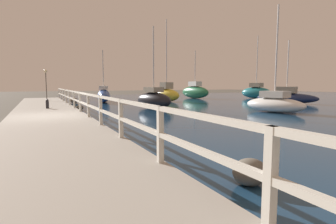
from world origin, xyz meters
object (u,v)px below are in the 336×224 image
object	(u,v)px
sailboat_blue	(104,95)
sailboat_navy	(286,97)
sailboat_yellow	(167,94)
dock_lamp	(46,76)
sailboat_teal	(256,92)
sailboat_green	(195,91)
sailboat_white	(274,103)
sailboat_black	(154,99)
mooring_bollard	(47,104)

from	to	relation	value
sailboat_blue	sailboat_navy	size ratio (longest dim) A/B	0.98
sailboat_blue	sailboat_yellow	size ratio (longest dim) A/B	0.68
dock_lamp	sailboat_teal	bearing A→B (deg)	-3.37
sailboat_green	sailboat_white	distance (m)	16.81
sailboat_blue	sailboat_black	distance (m)	8.66
sailboat_black	sailboat_green	xyz separation A→B (m)	(10.11, 10.64, 0.19)
sailboat_green	sailboat_white	size ratio (longest dim) A/B	0.91
mooring_bollard	sailboat_blue	bearing A→B (deg)	58.39
sailboat_blue	sailboat_white	size ratio (longest dim) A/B	0.86
sailboat_black	sailboat_white	distance (m)	7.91
sailboat_black	sailboat_navy	distance (m)	12.86
sailboat_teal	dock_lamp	bearing A→B (deg)	158.47
sailboat_black	sailboat_yellow	xyz separation A→B (m)	(4.28, 6.70, 0.10)
dock_lamp	sailboat_navy	distance (m)	21.48
sailboat_teal	mooring_bollard	bearing A→B (deg)	178.50
dock_lamp	sailboat_blue	world-z (taller)	sailboat_blue
mooring_bollard	dock_lamp	xyz separation A→B (m)	(0.21, 8.41, 1.84)
dock_lamp	sailboat_yellow	world-z (taller)	sailboat_yellow
sailboat_green	sailboat_blue	bearing A→B (deg)	-175.62
dock_lamp	sailboat_black	xyz separation A→B (m)	(6.60, -8.44, -1.75)
dock_lamp	sailboat_navy	size ratio (longest dim) A/B	0.48
sailboat_teal	sailboat_green	distance (m)	7.49
sailboat_green	sailboat_black	bearing A→B (deg)	-139.48
mooring_bollard	dock_lamp	distance (m)	8.61
sailboat_green	sailboat_teal	bearing A→B (deg)	-34.48
sailboat_black	sailboat_blue	bearing A→B (deg)	87.15
sailboat_teal	sailboat_white	size ratio (longest dim) A/B	1.18
sailboat_navy	sailboat_white	size ratio (longest dim) A/B	0.88
mooring_bollard	sailboat_yellow	size ratio (longest dim) A/B	0.07
sailboat_teal	sailboat_green	xyz separation A→B (m)	(-6.58, 3.58, 0.05)
mooring_bollard	sailboat_green	distance (m)	19.98
sailboat_teal	sailboat_green	bearing A→B (deg)	133.30
mooring_bollard	sailboat_navy	distance (m)	19.67
sailboat_white	sailboat_black	bearing A→B (deg)	123.17
dock_lamp	sailboat_white	world-z (taller)	sailboat_white
dock_lamp	sailboat_black	bearing A→B (deg)	-51.95
sailboat_black	sailboat_teal	bearing A→B (deg)	9.47
sailboat_blue	sailboat_navy	bearing A→B (deg)	-18.06
dock_lamp	sailboat_teal	distance (m)	23.39
mooring_bollard	sailboat_green	size ratio (longest dim) A/B	0.09
mooring_bollard	sailboat_navy	bearing A→B (deg)	-1.50
sailboat_blue	sailboat_navy	distance (m)	17.02
sailboat_blue	sailboat_navy	xyz separation A→B (m)	(14.45, -9.00, -0.11)
sailboat_black	sailboat_yellow	size ratio (longest dim) A/B	0.71
mooring_bollard	sailboat_yellow	distance (m)	12.95
dock_lamp	sailboat_white	size ratio (longest dim) A/B	0.42
dock_lamp	sailboat_green	world-z (taller)	sailboat_green
mooring_bollard	sailboat_blue	distance (m)	9.96
mooring_bollard	sailboat_black	bearing A→B (deg)	-0.23
mooring_bollard	dock_lamp	size ratio (longest dim) A/B	0.20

